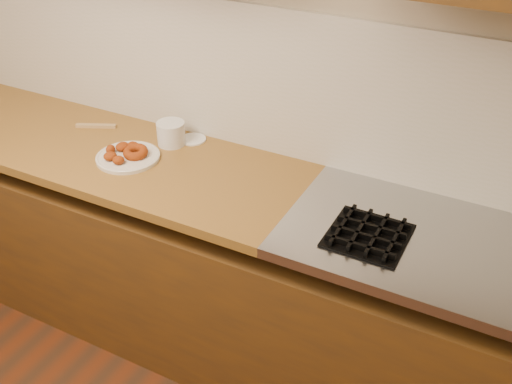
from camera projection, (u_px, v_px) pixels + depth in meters
wall_back at (217, 35)px, 2.36m from camera, size 4.00×0.02×2.70m
base_cabinet at (189, 268)px, 2.66m from camera, size 3.60×0.60×0.77m
butcher_block at (58, 138)px, 2.64m from camera, size 2.30×0.62×0.04m
stovetop at (479, 258)px, 1.94m from camera, size 1.30×0.62×0.04m
backsplash at (217, 72)px, 2.43m from camera, size 3.60×0.02×0.60m
burner_grates at (468, 262)px, 1.88m from camera, size 0.91×0.26×0.03m
donut_plate at (128, 157)px, 2.44m from camera, size 0.26×0.26×0.01m
ring_donut at (135, 152)px, 2.43m from camera, size 0.11×0.12×0.05m
fried_dough_chunks at (119, 151)px, 2.43m from camera, size 0.14×0.18×0.04m
plastic_tub at (171, 133)px, 2.53m from camera, size 0.13×0.13×0.10m
tub_lid at (193, 139)px, 2.58m from camera, size 0.14×0.14×0.01m
brass_jar_lid at (171, 143)px, 2.54m from camera, size 0.07×0.07×0.01m
wooden_utensil at (96, 126)px, 2.68m from camera, size 0.17×0.10×0.01m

